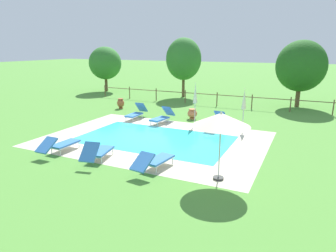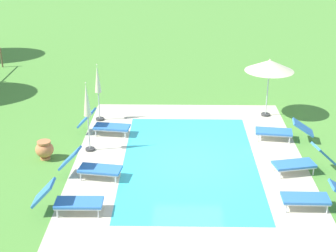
{
  "view_description": "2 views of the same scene",
  "coord_description": "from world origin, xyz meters",
  "px_view_note": "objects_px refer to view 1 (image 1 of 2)",
  "views": [
    {
      "loc": [
        6.67,
        -12.49,
        4.37
      ],
      "look_at": [
        0.52,
        0.5,
        0.6
      ],
      "focal_mm": 32.19,
      "sensor_mm": 36.0,
      "label": 1
    },
    {
      "loc": [
        -14.53,
        0.45,
        7.56
      ],
      "look_at": [
        0.34,
        0.71,
        1.15
      ],
      "focal_mm": 52.95,
      "sensor_mm": 36.0,
      "label": 2
    }
  ],
  "objects_px": {
    "tree_west_mid": "(301,66)",
    "sun_lounger_north_near_steps": "(162,117)",
    "sun_lounger_south_mid": "(60,144)",
    "tree_far_west": "(184,59)",
    "sun_lounger_south_near_corner": "(136,113)",
    "sun_lounger_north_end": "(98,152)",
    "sun_lounger_north_far": "(216,122)",
    "patio_umbrella_closed_row_mid_west": "(195,97)",
    "tree_centre": "(105,63)",
    "sun_lounger_north_mid": "(154,160)",
    "patio_umbrella_open_foreground": "(221,120)",
    "patio_umbrella_closed_row_west": "(244,103)",
    "terracotta_urn_near_fence": "(192,113)",
    "terracotta_urn_by_tree": "(121,103)"
  },
  "relations": [
    {
      "from": "sun_lounger_south_near_corner",
      "to": "tree_far_west",
      "type": "bearing_deg",
      "value": 94.16
    },
    {
      "from": "sun_lounger_north_far",
      "to": "terracotta_urn_near_fence",
      "type": "distance_m",
      "value": 2.67
    },
    {
      "from": "sun_lounger_north_mid",
      "to": "patio_umbrella_closed_row_mid_west",
      "type": "xyz_separation_m",
      "value": [
        -0.97,
        6.8,
        1.29
      ]
    },
    {
      "from": "sun_lounger_north_far",
      "to": "sun_lounger_south_mid",
      "type": "xyz_separation_m",
      "value": [
        -4.91,
        -6.53,
        -0.02
      ]
    },
    {
      "from": "tree_west_mid",
      "to": "sun_lounger_north_near_steps",
      "type": "bearing_deg",
      "value": -127.89
    },
    {
      "from": "sun_lounger_north_end",
      "to": "patio_umbrella_closed_row_west",
      "type": "bearing_deg",
      "value": 59.08
    },
    {
      "from": "tree_centre",
      "to": "sun_lounger_south_near_corner",
      "type": "bearing_deg",
      "value": -45.29
    },
    {
      "from": "patio_umbrella_open_foreground",
      "to": "terracotta_urn_near_fence",
      "type": "height_order",
      "value": "patio_umbrella_open_foreground"
    },
    {
      "from": "sun_lounger_south_mid",
      "to": "terracotta_urn_near_fence",
      "type": "xyz_separation_m",
      "value": [
        2.87,
        8.25,
        -0.01
      ]
    },
    {
      "from": "sun_lounger_north_far",
      "to": "patio_umbrella_open_foreground",
      "type": "height_order",
      "value": "patio_umbrella_open_foreground"
    },
    {
      "from": "sun_lounger_north_far",
      "to": "tree_far_west",
      "type": "distance_m",
      "value": 11.64
    },
    {
      "from": "tree_west_mid",
      "to": "tree_centre",
      "type": "xyz_separation_m",
      "value": [
        -18.08,
        0.61,
        -0.21
      ]
    },
    {
      "from": "tree_west_mid",
      "to": "sun_lounger_north_far",
      "type": "bearing_deg",
      "value": -112.49
    },
    {
      "from": "terracotta_urn_near_fence",
      "to": "sun_lounger_north_far",
      "type": "bearing_deg",
      "value": -40.2
    },
    {
      "from": "tree_far_west",
      "to": "sun_lounger_south_near_corner",
      "type": "bearing_deg",
      "value": -85.84
    },
    {
      "from": "terracotta_urn_near_fence",
      "to": "tree_far_west",
      "type": "xyz_separation_m",
      "value": [
        -3.88,
        7.85,
        3.0
      ]
    },
    {
      "from": "sun_lounger_north_near_steps",
      "to": "sun_lounger_south_near_corner",
      "type": "xyz_separation_m",
      "value": [
        -1.97,
        0.3,
        0.0
      ]
    },
    {
      "from": "sun_lounger_north_near_steps",
      "to": "patio_umbrella_closed_row_mid_west",
      "type": "height_order",
      "value": "patio_umbrella_closed_row_mid_west"
    },
    {
      "from": "tree_far_west",
      "to": "tree_west_mid",
      "type": "height_order",
      "value": "tree_far_west"
    },
    {
      "from": "patio_umbrella_closed_row_west",
      "to": "tree_far_west",
      "type": "xyz_separation_m",
      "value": [
        -7.29,
        9.18,
        1.85
      ]
    },
    {
      "from": "terracotta_urn_by_tree",
      "to": "sun_lounger_north_far",
      "type": "bearing_deg",
      "value": -18.08
    },
    {
      "from": "sun_lounger_north_near_steps",
      "to": "patio_umbrella_open_foreground",
      "type": "relative_size",
      "value": 0.84
    },
    {
      "from": "sun_lounger_north_far",
      "to": "terracotta_urn_near_fence",
      "type": "bearing_deg",
      "value": 139.8
    },
    {
      "from": "patio_umbrella_closed_row_west",
      "to": "patio_umbrella_closed_row_mid_west",
      "type": "relative_size",
      "value": 0.93
    },
    {
      "from": "patio_umbrella_open_foreground",
      "to": "tree_centre",
      "type": "xyz_separation_m",
      "value": [
        -16.36,
        15.79,
        0.74
      ]
    },
    {
      "from": "sun_lounger_north_mid",
      "to": "patio_umbrella_closed_row_mid_west",
      "type": "height_order",
      "value": "patio_umbrella_closed_row_mid_west"
    },
    {
      "from": "sun_lounger_north_mid",
      "to": "patio_umbrella_closed_row_mid_west",
      "type": "relative_size",
      "value": 0.85
    },
    {
      "from": "sun_lounger_north_near_steps",
      "to": "tree_west_mid",
      "type": "xyz_separation_m",
      "value": [
        6.96,
        8.94,
        2.65
      ]
    },
    {
      "from": "sun_lounger_south_mid",
      "to": "patio_umbrella_closed_row_mid_west",
      "type": "height_order",
      "value": "patio_umbrella_closed_row_mid_west"
    },
    {
      "from": "sun_lounger_south_near_corner",
      "to": "sun_lounger_south_mid",
      "type": "distance_m",
      "value": 6.8
    },
    {
      "from": "patio_umbrella_closed_row_west",
      "to": "sun_lounger_south_mid",
      "type": "bearing_deg",
      "value": -132.27
    },
    {
      "from": "sun_lounger_north_mid",
      "to": "sun_lounger_north_end",
      "type": "relative_size",
      "value": 1.03
    },
    {
      "from": "sun_lounger_north_mid",
      "to": "sun_lounger_north_far",
      "type": "bearing_deg",
      "value": 86.53
    },
    {
      "from": "sun_lounger_south_near_corner",
      "to": "tree_centre",
      "type": "height_order",
      "value": "tree_centre"
    },
    {
      "from": "patio_umbrella_open_foreground",
      "to": "terracotta_urn_near_fence",
      "type": "bearing_deg",
      "value": 116.61
    },
    {
      "from": "terracotta_urn_near_fence",
      "to": "terracotta_urn_by_tree",
      "type": "distance_m",
      "value": 6.03
    },
    {
      "from": "sun_lounger_south_mid",
      "to": "patio_umbrella_closed_row_mid_west",
      "type": "bearing_deg",
      "value": 62.66
    },
    {
      "from": "sun_lounger_north_near_steps",
      "to": "tree_far_west",
      "type": "relative_size",
      "value": 0.38
    },
    {
      "from": "sun_lounger_north_far",
      "to": "patio_umbrella_closed_row_mid_west",
      "type": "xyz_separation_m",
      "value": [
        -1.36,
        0.33,
        1.27
      ]
    },
    {
      "from": "sun_lounger_north_near_steps",
      "to": "tree_west_mid",
      "type": "distance_m",
      "value": 11.63
    },
    {
      "from": "sun_lounger_north_far",
      "to": "patio_umbrella_closed_row_mid_west",
      "type": "bearing_deg",
      "value": 166.2
    },
    {
      "from": "tree_far_west",
      "to": "sun_lounger_north_near_steps",
      "type": "bearing_deg",
      "value": -74.61
    },
    {
      "from": "sun_lounger_north_far",
      "to": "tree_west_mid",
      "type": "xyz_separation_m",
      "value": [
        3.69,
        8.9,
        2.64
      ]
    },
    {
      "from": "sun_lounger_south_mid",
      "to": "patio_umbrella_open_foreground",
      "type": "xyz_separation_m",
      "value": [
        6.87,
        0.25,
        1.72
      ]
    },
    {
      "from": "sun_lounger_north_near_steps",
      "to": "sun_lounger_south_mid",
      "type": "height_order",
      "value": "sun_lounger_north_near_steps"
    },
    {
      "from": "sun_lounger_north_mid",
      "to": "sun_lounger_north_end",
      "type": "height_order",
      "value": "sun_lounger_north_end"
    },
    {
      "from": "patio_umbrella_closed_row_mid_west",
      "to": "tree_centre",
      "type": "distance_m",
      "value": 15.99
    },
    {
      "from": "sun_lounger_north_end",
      "to": "sun_lounger_south_near_corner",
      "type": "height_order",
      "value": "sun_lounger_south_near_corner"
    },
    {
      "from": "terracotta_urn_near_fence",
      "to": "tree_centre",
      "type": "height_order",
      "value": "tree_centre"
    },
    {
      "from": "sun_lounger_north_near_steps",
      "to": "sun_lounger_north_end",
      "type": "distance_m",
      "value": 6.6
    }
  ]
}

